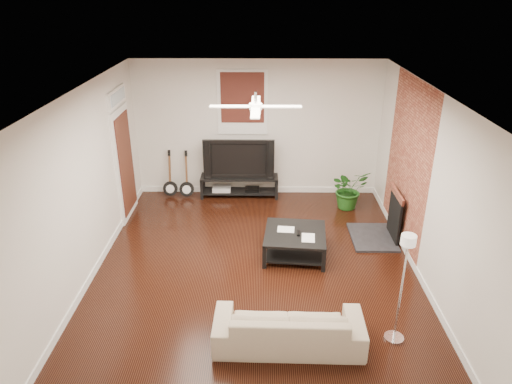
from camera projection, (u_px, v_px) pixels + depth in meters
room at (256, 188)px, 6.90m from camera, size 5.01×6.01×2.81m
brick_accent at (407, 164)px, 7.79m from camera, size 0.02×2.20×2.80m
fireplace at (384, 215)px, 8.17m from camera, size 0.80×1.10×0.92m
window_back at (242, 103)px, 9.39m from camera, size 1.00×0.06×1.30m
door_left at (124, 153)px, 8.72m from camera, size 0.08×1.00×2.50m
tv_stand at (239, 186)px, 9.92m from camera, size 1.61×0.43×0.45m
tv at (239, 157)px, 9.68m from camera, size 1.44×0.19×0.83m
coffee_table at (295, 244)px, 7.78m from camera, size 1.07×1.07×0.41m
sofa at (289, 326)px, 5.82m from camera, size 1.86×0.76×0.54m
floor_lamp at (401, 289)px, 5.70m from camera, size 0.25×0.25×1.51m
potted_plant at (349, 189)px, 9.34m from camera, size 0.91×0.86×0.80m
guitar_left at (169, 175)px, 9.80m from camera, size 0.31×0.23×0.98m
guitar_right at (186, 175)px, 9.77m from camera, size 0.32×0.23×0.98m
ceiling_fan at (256, 106)px, 6.41m from camera, size 1.24×1.24×0.32m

